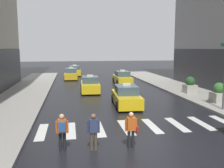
{
  "coord_description": "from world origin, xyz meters",
  "views": [
    {
      "loc": [
        -3.83,
        -10.16,
        4.41
      ],
      "look_at": [
        -0.71,
        8.0,
        1.78
      ],
      "focal_mm": 39.49,
      "sensor_mm": 36.0,
      "label": 1
    }
  ],
  "objects_px": {
    "pedestrian_with_backpack": "(62,129)",
    "planter_mid_block": "(190,86)",
    "taxi_second": "(90,85)",
    "pedestrian_plain_coat": "(94,130)",
    "taxi_fifth": "(75,71)",
    "pedestrian_with_handbag": "(131,128)",
    "taxi_third": "(122,78)",
    "taxi_fourth": "(71,74)",
    "taxi_lead": "(126,97)",
    "planter_near_corner": "(219,93)"
  },
  "relations": [
    {
      "from": "pedestrian_with_backpack",
      "to": "planter_mid_block",
      "type": "bearing_deg",
      "value": 44.32
    },
    {
      "from": "taxi_second",
      "to": "pedestrian_plain_coat",
      "type": "distance_m",
      "value": 14.87
    },
    {
      "from": "taxi_fifth",
      "to": "pedestrian_with_handbag",
      "type": "xyz_separation_m",
      "value": [
        1.84,
        -31.35,
        0.21
      ]
    },
    {
      "from": "taxi_third",
      "to": "pedestrian_plain_coat",
      "type": "bearing_deg",
      "value": -105.53
    },
    {
      "from": "pedestrian_plain_coat",
      "to": "taxi_fourth",
      "type": "bearing_deg",
      "value": 91.73
    },
    {
      "from": "taxi_lead",
      "to": "taxi_third",
      "type": "bearing_deg",
      "value": 79.28
    },
    {
      "from": "taxi_lead",
      "to": "taxi_second",
      "type": "bearing_deg",
      "value": 108.32
    },
    {
      "from": "planter_near_corner",
      "to": "taxi_second",
      "type": "bearing_deg",
      "value": 142.7
    },
    {
      "from": "pedestrian_with_handbag",
      "to": "planter_mid_block",
      "type": "relative_size",
      "value": 1.03
    },
    {
      "from": "taxi_fourth",
      "to": "planter_mid_block",
      "type": "xyz_separation_m",
      "value": [
        11.32,
        -14.35,
        0.15
      ]
    },
    {
      "from": "taxi_fourth",
      "to": "taxi_fifth",
      "type": "height_order",
      "value": "same"
    },
    {
      "from": "taxi_second",
      "to": "taxi_third",
      "type": "xyz_separation_m",
      "value": [
        4.54,
        5.33,
        0.0
      ]
    },
    {
      "from": "pedestrian_with_handbag",
      "to": "pedestrian_plain_coat",
      "type": "height_order",
      "value": "same"
    },
    {
      "from": "taxi_third",
      "to": "pedestrian_with_handbag",
      "type": "bearing_deg",
      "value": -100.99
    },
    {
      "from": "taxi_fifth",
      "to": "planter_mid_block",
      "type": "height_order",
      "value": "taxi_fifth"
    },
    {
      "from": "pedestrian_with_handbag",
      "to": "planter_mid_block",
      "type": "bearing_deg",
      "value": 53.08
    },
    {
      "from": "taxi_second",
      "to": "pedestrian_with_backpack",
      "type": "xyz_separation_m",
      "value": [
        -2.41,
        -14.67,
        0.25
      ]
    },
    {
      "from": "taxi_third",
      "to": "taxi_fourth",
      "type": "relative_size",
      "value": 1.0
    },
    {
      "from": "taxi_fourth",
      "to": "pedestrian_plain_coat",
      "type": "distance_m",
      "value": 26.12
    },
    {
      "from": "taxi_fourth",
      "to": "pedestrian_plain_coat",
      "type": "xyz_separation_m",
      "value": [
        0.79,
        -26.11,
        0.21
      ]
    },
    {
      "from": "taxi_fifth",
      "to": "pedestrian_plain_coat",
      "type": "xyz_separation_m",
      "value": [
        0.16,
        -31.33,
        0.21
      ]
    },
    {
      "from": "planter_near_corner",
      "to": "taxi_fourth",
      "type": "bearing_deg",
      "value": 121.79
    },
    {
      "from": "taxi_fourth",
      "to": "pedestrian_with_handbag",
      "type": "height_order",
      "value": "taxi_fourth"
    },
    {
      "from": "planter_near_corner",
      "to": "pedestrian_with_handbag",
      "type": "bearing_deg",
      "value": -140.75
    },
    {
      "from": "taxi_fifth",
      "to": "pedestrian_plain_coat",
      "type": "height_order",
      "value": "taxi_fifth"
    },
    {
      "from": "taxi_fifth",
      "to": "pedestrian_with_backpack",
      "type": "height_order",
      "value": "taxi_fifth"
    },
    {
      "from": "taxi_lead",
      "to": "planter_near_corner",
      "type": "distance_m",
      "value": 7.51
    },
    {
      "from": "pedestrian_plain_coat",
      "to": "taxi_lead",
      "type": "bearing_deg",
      "value": 67.64
    },
    {
      "from": "taxi_second",
      "to": "pedestrian_with_handbag",
      "type": "xyz_separation_m",
      "value": [
        0.62,
        -14.85,
        0.21
      ]
    },
    {
      "from": "pedestrian_with_backpack",
      "to": "taxi_third",
      "type": "bearing_deg",
      "value": 70.85
    },
    {
      "from": "pedestrian_with_backpack",
      "to": "planter_near_corner",
      "type": "height_order",
      "value": "planter_near_corner"
    },
    {
      "from": "pedestrian_with_handbag",
      "to": "planter_near_corner",
      "type": "bearing_deg",
      "value": 39.25
    },
    {
      "from": "taxi_second",
      "to": "taxi_fourth",
      "type": "relative_size",
      "value": 1.01
    },
    {
      "from": "taxi_lead",
      "to": "planter_mid_block",
      "type": "height_order",
      "value": "taxi_lead"
    },
    {
      "from": "pedestrian_with_backpack",
      "to": "planter_mid_block",
      "type": "xyz_separation_m",
      "value": [
        11.87,
        11.59,
        -0.1
      ]
    },
    {
      "from": "taxi_fourth",
      "to": "pedestrian_with_backpack",
      "type": "height_order",
      "value": "taxi_fourth"
    },
    {
      "from": "taxi_second",
      "to": "pedestrian_with_handbag",
      "type": "relative_size",
      "value": 2.79
    },
    {
      "from": "pedestrian_with_handbag",
      "to": "taxi_third",
      "type": "bearing_deg",
      "value": 79.01
    },
    {
      "from": "taxi_fifth",
      "to": "pedestrian_with_handbag",
      "type": "height_order",
      "value": "taxi_fifth"
    },
    {
      "from": "taxi_second",
      "to": "taxi_fourth",
      "type": "height_order",
      "value": "same"
    },
    {
      "from": "pedestrian_with_backpack",
      "to": "planter_near_corner",
      "type": "relative_size",
      "value": 1.03
    },
    {
      "from": "taxi_lead",
      "to": "taxi_second",
      "type": "xyz_separation_m",
      "value": [
        -2.25,
        6.78,
        0.0
      ]
    },
    {
      "from": "taxi_fourth",
      "to": "planter_mid_block",
      "type": "relative_size",
      "value": 2.86
    },
    {
      "from": "taxi_lead",
      "to": "taxi_fourth",
      "type": "xyz_separation_m",
      "value": [
        -4.1,
        18.06,
        0.0
      ]
    },
    {
      "from": "pedestrian_plain_coat",
      "to": "planter_near_corner",
      "type": "xyz_separation_m",
      "value": [
        10.79,
        7.42,
        -0.07
      ]
    },
    {
      "from": "taxi_third",
      "to": "taxi_second",
      "type": "bearing_deg",
      "value": -130.44
    },
    {
      "from": "planter_near_corner",
      "to": "planter_mid_block",
      "type": "xyz_separation_m",
      "value": [
        -0.26,
        4.34,
        0.0
      ]
    },
    {
      "from": "taxi_fifth",
      "to": "pedestrian_with_backpack",
      "type": "distance_m",
      "value": 31.2
    },
    {
      "from": "pedestrian_with_handbag",
      "to": "pedestrian_plain_coat",
      "type": "relative_size",
      "value": 1.0
    },
    {
      "from": "taxi_third",
      "to": "pedestrian_plain_coat",
      "type": "xyz_separation_m",
      "value": [
        -5.6,
        -20.16,
        0.21
      ]
    }
  ]
}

